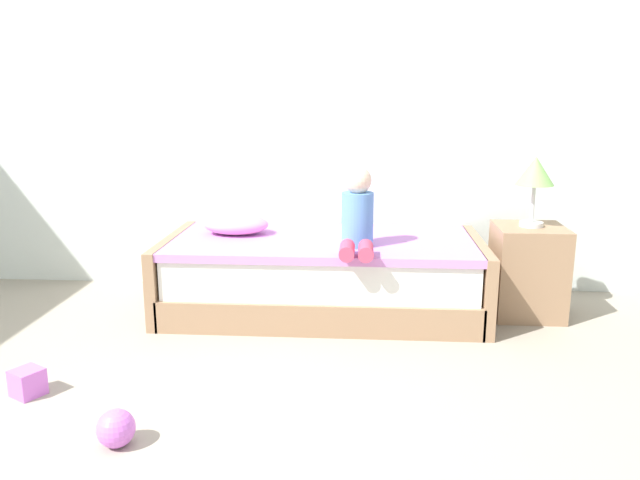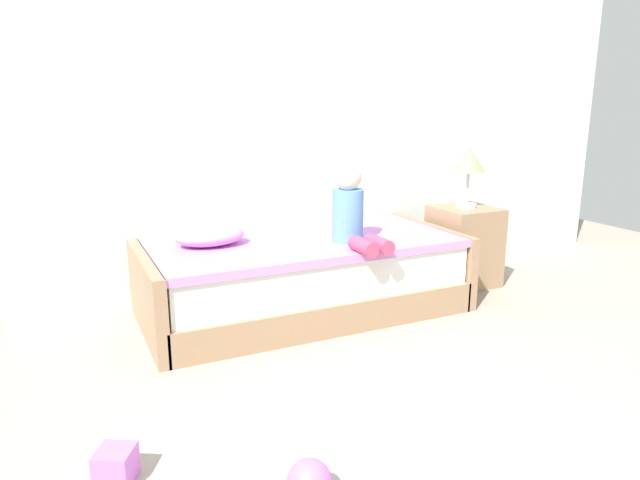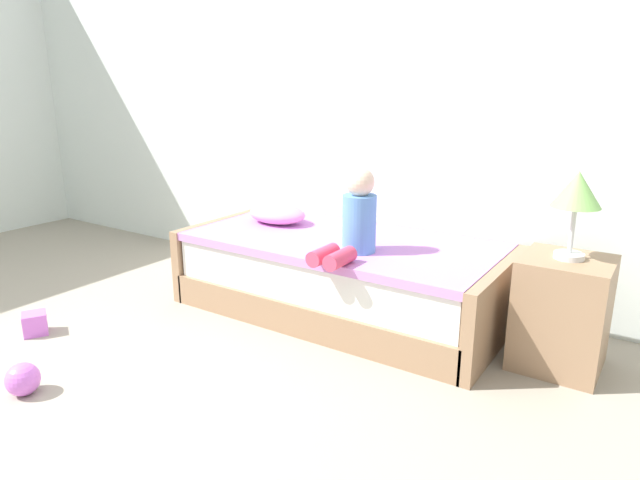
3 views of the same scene
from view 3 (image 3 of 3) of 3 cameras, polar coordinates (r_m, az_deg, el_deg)
name	(u,v)px [view 3 (image 3 of 3)]	position (r m, az deg, el deg)	size (l,w,h in m)	color
ground_plane	(11,449)	(2.78, -29.17, -18.22)	(9.20, 9.20, 0.00)	#9E9384
wall_rear	(341,85)	(4.15, 2.17, 15.62)	(7.20, 0.10, 2.90)	silver
bed	(341,276)	(3.65, 2.18, -3.70)	(2.11, 1.00, 0.50)	#997556
nightstand	(562,313)	(3.21, 23.56, -6.87)	(0.44, 0.44, 0.60)	#997556
table_lamp	(577,194)	(3.03, 24.87, 4.32)	(0.24, 0.24, 0.45)	silver
child_figure	(355,219)	(3.22, 3.63, 2.12)	(0.20, 0.51, 0.50)	#598CD1
pillow	(277,214)	(3.97, -4.42, 2.67)	(0.44, 0.30, 0.13)	#EA8CC6
toy_ball	(23,379)	(3.13, -28.22, -12.48)	(0.16, 0.16, 0.16)	#CC66D8
toy_block	(35,323)	(3.80, -27.23, -7.63)	(0.13, 0.13, 0.13)	#CC66D8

